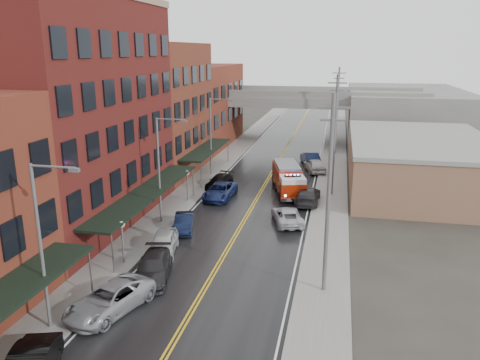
{
  "coord_description": "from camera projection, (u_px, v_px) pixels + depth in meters",
  "views": [
    {
      "loc": [
        7.56,
        -11.17,
        14.25
      ],
      "look_at": [
        -0.84,
        28.22,
        3.0
      ],
      "focal_mm": 35.0,
      "sensor_mm": 36.0,
      "label": 1
    }
  ],
  "objects": [
    {
      "name": "parked_car_left_6",
      "position": [
        220.0,
        191.0,
        46.25
      ],
      "size": [
        2.69,
        5.5,
        1.5
      ],
      "primitive_type": "imported",
      "rotation": [
        0.0,
        0.0,
        -0.04
      ],
      "color": "navy",
      "rests_on": "ground"
    },
    {
      "name": "parked_car_right_2",
      "position": [
        315.0,
        165.0,
        56.24
      ],
      "size": [
        3.22,
        5.17,
        1.64
      ],
      "primitive_type": "imported",
      "rotation": [
        0.0,
        0.0,
        3.43
      ],
      "color": "#B9B9B9",
      "rests_on": "ground"
    },
    {
      "name": "overpass",
      "position": [
        291.0,
        105.0,
        72.66
      ],
      "size": [
        40.0,
        10.0,
        7.5
      ],
      "color": "slate",
      "rests_on": "ground"
    },
    {
      "name": "parked_car_right_1",
      "position": [
        308.0,
        195.0,
        44.83
      ],
      "size": [
        2.3,
        5.48,
        1.58
      ],
      "primitive_type": "imported",
      "rotation": [
        0.0,
        0.0,
        3.13
      ],
      "color": "#28272A",
      "rests_on": "ground"
    },
    {
      "name": "utility_pole_0",
      "position": [
        329.0,
        193.0,
        26.86
      ],
      "size": [
        1.8,
        0.24,
        12.0
      ],
      "color": "#59595B",
      "rests_on": "ground"
    },
    {
      "name": "street_lamp_1",
      "position": [
        161.0,
        164.0,
        38.4
      ],
      "size": [
        2.64,
        0.22,
        9.0
      ],
      "color": "#59595B",
      "rests_on": "ground"
    },
    {
      "name": "utility_pole_2",
      "position": [
        337.0,
        109.0,
        64.53
      ],
      "size": [
        1.8,
        0.24,
        12.0
      ],
      "color": "#59595B",
      "rests_on": "ground"
    },
    {
      "name": "brick_building_far",
      "position": [
        201.0,
        105.0,
        71.56
      ],
      "size": [
        9.0,
        20.0,
        12.0
      ],
      "primitive_type": "cube",
      "color": "maroon",
      "rests_on": "ground"
    },
    {
      "name": "globe_lamp_1",
      "position": [
        122.0,
        233.0,
        31.6
      ],
      "size": [
        0.44,
        0.44,
        3.12
      ],
      "color": "#59595B",
      "rests_on": "ground"
    },
    {
      "name": "parked_car_left_5",
      "position": [
        184.0,
        223.0,
        38.04
      ],
      "size": [
        2.38,
        4.34,
        1.35
      ],
      "primitive_type": "imported",
      "rotation": [
        0.0,
        0.0,
        0.24
      ],
      "color": "black",
      "rests_on": "ground"
    },
    {
      "name": "curb_right",
      "position": [
        313.0,
        209.0,
        42.97
      ],
      "size": [
        0.3,
        160.0,
        0.15
      ],
      "primitive_type": "cube",
      "color": "gray",
      "rests_on": "ground"
    },
    {
      "name": "street_lamp_0",
      "position": [
        44.0,
        238.0,
        23.33
      ],
      "size": [
        2.64,
        0.22,
        9.0
      ],
      "color": "#59595B",
      "rests_on": "ground"
    },
    {
      "name": "right_far_block",
      "position": [
        404.0,
        114.0,
        77.12
      ],
      "size": [
        18.0,
        30.0,
        8.0
      ],
      "primitive_type": "cube",
      "color": "slate",
      "rests_on": "ground"
    },
    {
      "name": "sidewalk_left",
      "position": [
        179.0,
        200.0,
        45.57
      ],
      "size": [
        3.0,
        160.0,
        0.15
      ],
      "primitive_type": "cube",
      "color": "slate",
      "rests_on": "ground"
    },
    {
      "name": "parked_car_right_0",
      "position": [
        287.0,
        216.0,
        39.58
      ],
      "size": [
        3.51,
        5.27,
        1.34
      ],
      "primitive_type": "imported",
      "rotation": [
        0.0,
        0.0,
        3.43
      ],
      "color": "#B1B2B9",
      "rests_on": "ground"
    },
    {
      "name": "utility_pole_1",
      "position": [
        335.0,
        134.0,
        45.7
      ],
      "size": [
        1.8,
        0.24,
        12.0
      ],
      "color": "#59595B",
      "rests_on": "ground"
    },
    {
      "name": "curb_left",
      "position": [
        195.0,
        201.0,
        45.24
      ],
      "size": [
        0.3,
        160.0,
        0.15
      ],
      "primitive_type": "cube",
      "color": "gray",
      "rests_on": "ground"
    },
    {
      "name": "brick_building_b",
      "position": [
        76.0,
        117.0,
        37.78
      ],
      "size": [
        9.0,
        20.0,
        18.0
      ],
      "primitive_type": "cube",
      "color": "#4D1614",
      "rests_on": "ground"
    },
    {
      "name": "awning_2",
      "position": [
        206.0,
        149.0,
        54.72
      ],
      "size": [
        2.6,
        13.0,
        3.09
      ],
      "color": "black",
      "rests_on": "ground"
    },
    {
      "name": "parked_car_left_3",
      "position": [
        153.0,
        268.0,
        30.02
      ],
      "size": [
        3.19,
        5.45,
        1.48
      ],
      "primitive_type": "imported",
      "rotation": [
        0.0,
        0.0,
        0.23
      ],
      "color": "black",
      "rests_on": "ground"
    },
    {
      "name": "parked_car_right_3",
      "position": [
        310.0,
        158.0,
        59.83
      ],
      "size": [
        3.02,
        5.35,
        1.67
      ],
      "primitive_type": "imported",
      "rotation": [
        0.0,
        0.0,
        3.4
      ],
      "color": "black",
      "rests_on": "ground"
    },
    {
      "name": "road",
      "position": [
        253.0,
        206.0,
        44.13
      ],
      "size": [
        11.0,
        160.0,
        0.02
      ],
      "primitive_type": "cube",
      "color": "black",
      "rests_on": "ground"
    },
    {
      "name": "parked_car_left_4",
      "position": [
        163.0,
        243.0,
        33.76
      ],
      "size": [
        2.71,
        4.83,
        1.55
      ],
      "primitive_type": "imported",
      "rotation": [
        0.0,
        0.0,
        0.2
      ],
      "color": "#B6B6B6",
      "rests_on": "ground"
    },
    {
      "name": "awning_1",
      "position": [
        147.0,
        192.0,
        38.24
      ],
      "size": [
        2.6,
        18.0,
        3.09
      ],
      "color": "black",
      "rests_on": "ground"
    },
    {
      "name": "globe_lamp_2",
      "position": [
        187.0,
        179.0,
        44.79
      ],
      "size": [
        0.44,
        0.44,
        3.12
      ],
      "color": "#59595B",
      "rests_on": "ground"
    },
    {
      "name": "tan_building",
      "position": [
        418.0,
        164.0,
        49.66
      ],
      "size": [
        14.0,
        22.0,
        5.0
      ],
      "primitive_type": "cube",
      "color": "#8A634A",
      "rests_on": "ground"
    },
    {
      "name": "parked_car_left_2",
      "position": [
        110.0,
        299.0,
        26.17
      ],
      "size": [
        4.13,
        6.07,
        1.54
      ],
      "primitive_type": "imported",
      "rotation": [
        0.0,
        0.0,
        -0.31
      ],
      "color": "#929499",
      "rests_on": "ground"
    },
    {
      "name": "street_lamp_2",
      "position": [
        213.0,
        132.0,
        53.47
      ],
      "size": [
        2.64,
        0.22,
        9.0
      ],
      "color": "#59595B",
      "rests_on": "ground"
    },
    {
      "name": "sidewalk_right",
      "position": [
        331.0,
        211.0,
        42.64
      ],
      "size": [
        3.0,
        160.0,
        0.15
      ],
      "primitive_type": "cube",
      "color": "slate",
      "rests_on": "ground"
    },
    {
      "name": "fire_truck",
      "position": [
        288.0,
        179.0,
        47.77
      ],
      "size": [
        4.61,
        8.17,
        2.85
      ],
      "rotation": [
        0.0,
        0.0,
        0.26
      ],
      "color": "maroon",
      "rests_on": "ground"
    },
    {
      "name": "parked_car_left_7",
      "position": [
        220.0,
        181.0,
        49.95
      ],
      "size": [
        2.55,
        4.83,
        1.33
      ],
      "primitive_type": "imported",
      "rotation": [
        0.0,
        0.0,
        -0.15
      ],
      "color": "black",
      "rests_on": "ground"
    },
    {
      "name": "brick_building_c",
      "position": [
        158.0,
        109.0,
        54.67
      ],
      "size": [
        9.0,
        15.0,
        15.0
      ],
      "primitive_type": "cube",
      "color": "brown",
      "rests_on": "ground"
    }
  ]
}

